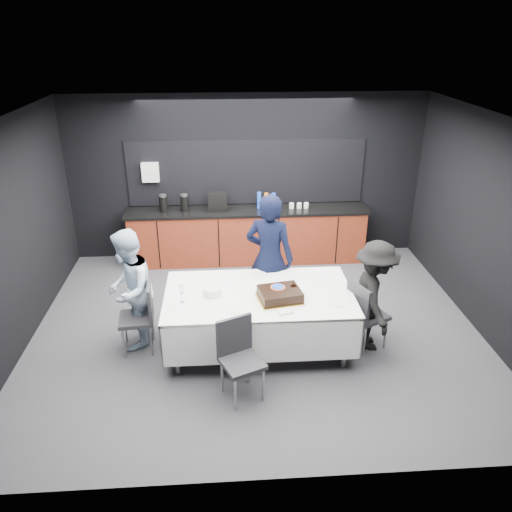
# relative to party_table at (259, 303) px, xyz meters

# --- Properties ---
(ground) EXTENTS (6.00, 6.00, 0.00)m
(ground) POSITION_rel_party_table_xyz_m (0.00, 0.40, -0.64)
(ground) COLOR #3F3F44
(ground) RESTS_ON ground
(room_shell) EXTENTS (6.04, 5.04, 2.82)m
(room_shell) POSITION_rel_party_table_xyz_m (0.00, 0.40, 1.22)
(room_shell) COLOR white
(room_shell) RESTS_ON ground
(kitchenette) EXTENTS (4.10, 0.64, 2.05)m
(kitchenette) POSITION_rel_party_table_xyz_m (-0.02, 2.62, -0.10)
(kitchenette) COLOR #621F0F
(kitchenette) RESTS_ON ground
(party_table) EXTENTS (2.32, 1.32, 0.78)m
(party_table) POSITION_rel_party_table_xyz_m (0.00, 0.00, 0.00)
(party_table) COLOR #99999E
(party_table) RESTS_ON ground
(cake_assembly) EXTENTS (0.59, 0.51, 0.17)m
(cake_assembly) POSITION_rel_party_table_xyz_m (0.24, -0.17, 0.20)
(cake_assembly) COLOR gold
(cake_assembly) RESTS_ON party_table
(plate_stack) EXTENTS (0.22, 0.22, 0.10)m
(plate_stack) POSITION_rel_party_table_xyz_m (-0.57, -0.00, 0.19)
(plate_stack) COLOR white
(plate_stack) RESTS_ON party_table
(loose_plate_near) EXTENTS (0.22, 0.22, 0.01)m
(loose_plate_near) POSITION_rel_party_table_xyz_m (-0.31, -0.37, 0.14)
(loose_plate_near) COLOR white
(loose_plate_near) RESTS_ON party_table
(loose_plate_right_a) EXTENTS (0.19, 0.19, 0.01)m
(loose_plate_right_a) POSITION_rel_party_table_xyz_m (0.77, 0.20, 0.14)
(loose_plate_right_a) COLOR white
(loose_plate_right_a) RESTS_ON party_table
(loose_plate_right_b) EXTENTS (0.19, 0.19, 0.01)m
(loose_plate_right_b) POSITION_rel_party_table_xyz_m (0.90, -0.32, 0.14)
(loose_plate_right_b) COLOR white
(loose_plate_right_b) RESTS_ON party_table
(loose_plate_far) EXTENTS (0.19, 0.19, 0.01)m
(loose_plate_far) POSITION_rel_party_table_xyz_m (0.05, 0.49, 0.14)
(loose_plate_far) COLOR white
(loose_plate_far) RESTS_ON party_table
(fork_pile) EXTENTS (0.20, 0.16, 0.03)m
(fork_pile) POSITION_rel_party_table_xyz_m (0.27, -0.48, 0.15)
(fork_pile) COLOR white
(fork_pile) RESTS_ON party_table
(champagne_flute) EXTENTS (0.06, 0.06, 0.22)m
(champagne_flute) POSITION_rel_party_table_xyz_m (-0.93, -0.15, 0.30)
(champagne_flute) COLOR white
(champagne_flute) RESTS_ON party_table
(chair_left) EXTENTS (0.46, 0.46, 0.92)m
(chair_left) POSITION_rel_party_table_xyz_m (-1.45, 0.05, -0.11)
(chair_left) COLOR #28282C
(chair_left) RESTS_ON ground
(chair_right) EXTENTS (0.56, 0.56, 0.92)m
(chair_right) POSITION_rel_party_table_xyz_m (1.31, -0.11, -0.11)
(chair_right) COLOR #28282C
(chair_right) RESTS_ON ground
(chair_near) EXTENTS (0.55, 0.55, 0.92)m
(chair_near) POSITION_rel_party_table_xyz_m (-0.28, -0.88, -0.11)
(chair_near) COLOR #28282C
(chair_near) RESTS_ON ground
(person_center) EXTENTS (0.78, 0.65, 1.82)m
(person_center) POSITION_rel_party_table_xyz_m (0.20, 0.71, 0.27)
(person_center) COLOR black
(person_center) RESTS_ON ground
(person_left) EXTENTS (0.66, 0.81, 1.57)m
(person_left) POSITION_rel_party_table_xyz_m (-1.61, 0.18, 0.14)
(person_left) COLOR silver
(person_left) RESTS_ON ground
(person_right) EXTENTS (0.57, 0.95, 1.45)m
(person_right) POSITION_rel_party_table_xyz_m (1.43, -0.08, 0.09)
(person_right) COLOR black
(person_right) RESTS_ON ground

